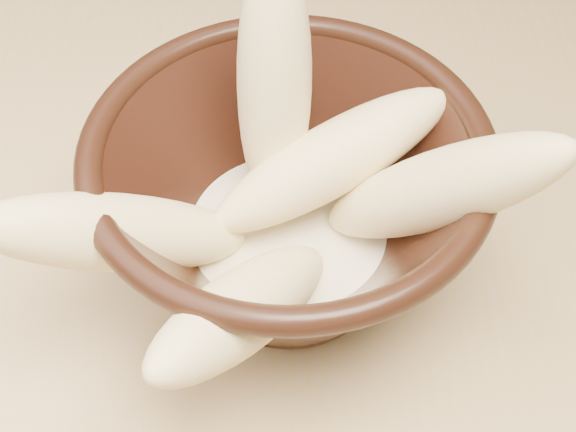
{
  "coord_description": "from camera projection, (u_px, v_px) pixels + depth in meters",
  "views": [
    {
      "loc": [
        -0.15,
        -0.33,
        1.19
      ],
      "look_at": [
        -0.15,
        -0.02,
        0.81
      ],
      "focal_mm": 50.0,
      "sensor_mm": 36.0,
      "label": 1
    }
  ],
  "objects": [
    {
      "name": "banana_across",
      "position": [
        331.0,
        160.0,
        0.47
      ],
      "size": [
        0.17,
        0.11,
        0.09
      ],
      "primitive_type": "ellipsoid",
      "rotation": [
        1.26,
        0.0,
        2.0
      ],
      "color": "#EBD18B",
      "rests_on": "bowl"
    },
    {
      "name": "table",
      "position": [
        491.0,
        310.0,
        0.61
      ],
      "size": [
        1.2,
        0.8,
        0.75
      ],
      "color": "tan",
      "rests_on": "ground"
    },
    {
      "name": "banana_right",
      "position": [
        437.0,
        190.0,
        0.43
      ],
      "size": [
        0.15,
        0.11,
        0.16
      ],
      "primitive_type": "ellipsoid",
      "rotation": [
        0.76,
        0.0,
        1.09
      ],
      "color": "#EBD18B",
      "rests_on": "bowl"
    },
    {
      "name": "bowl",
      "position": [
        288.0,
        205.0,
        0.48
      ],
      "size": [
        0.23,
        0.23,
        0.13
      ],
      "rotation": [
        0.0,
        0.0,
        0.42
      ],
      "color": "black",
      "rests_on": "table"
    },
    {
      "name": "banana_left",
      "position": [
        123.0,
        233.0,
        0.43
      ],
      "size": [
        0.17,
        0.12,
        0.13
      ],
      "primitive_type": "ellipsoid",
      "rotation": [
        0.96,
        0.0,
        -1.07
      ],
      "color": "#EBD18B",
      "rests_on": "bowl"
    },
    {
      "name": "banana_upright",
      "position": [
        274.0,
        87.0,
        0.46
      ],
      "size": [
        0.05,
        0.08,
        0.17
      ],
      "primitive_type": "ellipsoid",
      "rotation": [
        0.24,
        0.0,
        3.09
      ],
      "color": "#EBD18B",
      "rests_on": "bowl"
    },
    {
      "name": "banana_front",
      "position": [
        245.0,
        308.0,
        0.42
      ],
      "size": [
        0.12,
        0.16,
        0.11
      ],
      "primitive_type": "ellipsoid",
      "rotation": [
        1.09,
        0.0,
        -0.57
      ],
      "color": "#EBD18B",
      "rests_on": "bowl"
    },
    {
      "name": "milk_puddle",
      "position": [
        288.0,
        236.0,
        0.5
      ],
      "size": [
        0.13,
        0.13,
        0.02
      ],
      "primitive_type": "cylinder",
      "color": "beige",
      "rests_on": "bowl"
    }
  ]
}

